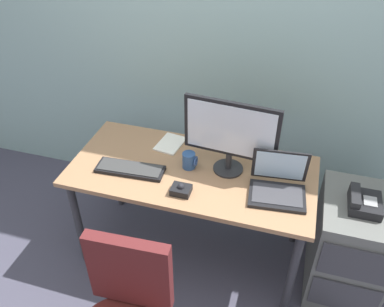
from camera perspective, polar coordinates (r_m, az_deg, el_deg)
name	(u,v)px	position (r m, az deg, el deg)	size (l,w,h in m)	color
ground_plane	(192,249)	(2.93, 0.00, -13.37)	(8.00, 8.00, 0.00)	#444252
back_wall	(223,21)	(2.69, 4.45, 18.25)	(6.00, 0.10, 2.80)	#8EAEAC
desk	(192,180)	(2.47, 0.00, -3.76)	(1.48, 0.70, 0.73)	#9B724E
file_cabinet	(349,247)	(2.67, 21.37, -12.21)	(0.42, 0.53, 0.70)	#5E605C
desk_phone	(364,202)	(2.39, 23.20, -6.39)	(0.17, 0.20, 0.09)	black
monitor_main	(230,133)	(2.27, 5.49, 2.95)	(0.55, 0.18, 0.46)	#262628
keyboard	(130,169)	(2.43, -8.77, -2.18)	(0.42, 0.16, 0.03)	black
laptop	(278,185)	(2.28, 12.13, -4.34)	(0.34, 0.29, 0.24)	black
trackball_mouse	(182,190)	(2.25, -1.47, -5.17)	(0.11, 0.09, 0.07)	black
coffee_mug	(189,160)	(2.40, -0.38, -0.99)	(0.09, 0.08, 0.10)	#2A4E83
paper_notepad	(170,144)	(2.62, -3.11, 1.40)	(0.15, 0.21, 0.01)	white
banana	(255,152)	(2.55, 8.95, 0.23)	(0.19, 0.04, 0.04)	yellow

